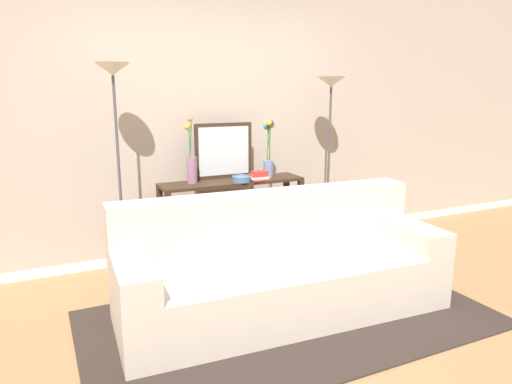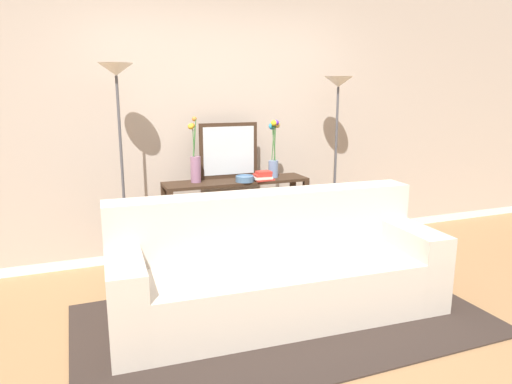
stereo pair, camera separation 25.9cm
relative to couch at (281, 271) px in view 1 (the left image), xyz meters
The scene contains 13 objects.
ground_plane 0.49m from the couch, 99.17° to the right, with size 16.00×16.00×0.02m, color #9E754C.
back_wall 1.88m from the couch, 92.19° to the left, with size 12.00×0.15×2.80m.
area_rug 0.35m from the couch, 91.09° to the right, with size 2.93×1.61×0.01m.
couch is the anchor object (origin of this frame).
console_table 1.17m from the couch, 85.68° to the left, with size 1.39×0.34×0.80m.
floor_lamp_left 1.83m from the couch, 132.67° to the left, with size 0.28×0.28×1.86m.
floor_lamp_right 1.87m from the couch, 43.32° to the left, with size 0.28×0.28×1.77m.
wall_mirror 1.48m from the couch, 87.41° to the left, with size 0.58×0.02×0.53m.
vase_tall_flowers 1.39m from the couch, 104.32° to the left, with size 0.11×0.10×0.60m.
vase_short_flowers 1.44m from the couch, 67.52° to the left, with size 0.11×0.13×0.56m.
fruit_bowl 1.17m from the couch, 82.68° to the left, with size 0.17×0.17×0.06m.
book_stack 1.21m from the couch, 73.04° to the left, with size 0.20×0.16×0.09m.
book_row_under_console 1.20m from the couch, 104.49° to the left, with size 0.39×0.16×0.13m.
Camera 1 is at (-1.52, -2.53, 1.65)m, focal length 32.84 mm.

